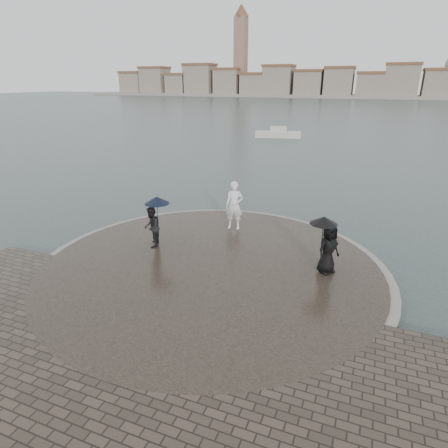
% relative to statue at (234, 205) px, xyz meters
% --- Properties ---
extents(ground, '(400.00, 400.00, 0.00)m').
position_rel_statue_xyz_m(ground, '(0.45, -7.14, -1.42)').
color(ground, '#2B3835').
rests_on(ground, ground).
extents(kerb_ring, '(12.50, 12.50, 0.32)m').
position_rel_statue_xyz_m(kerb_ring, '(0.45, -3.64, -1.26)').
color(kerb_ring, gray).
rests_on(kerb_ring, ground).
extents(quay_tip, '(11.90, 11.90, 0.36)m').
position_rel_statue_xyz_m(quay_tip, '(0.45, -3.64, -1.24)').
color(quay_tip, '#2D261E').
rests_on(quay_tip, ground).
extents(statue, '(0.84, 0.62, 2.11)m').
position_rel_statue_xyz_m(statue, '(0.00, 0.00, 0.00)').
color(statue, white).
rests_on(statue, quay_tip).
extents(visitor_left, '(1.17, 1.07, 2.04)m').
position_rel_statue_xyz_m(visitor_left, '(-2.26, -2.97, 0.03)').
color(visitor_left, black).
rests_on(visitor_left, quay_tip).
extents(visitor_right, '(1.20, 1.08, 1.95)m').
position_rel_statue_xyz_m(visitor_right, '(4.29, -2.64, 0.03)').
color(visitor_right, black).
rests_on(visitor_right, quay_tip).
extents(far_skyline, '(260.00, 20.00, 37.00)m').
position_rel_statue_xyz_m(far_skyline, '(-5.84, 153.57, 4.19)').
color(far_skyline, gray).
rests_on(far_skyline, ground).
extents(boats, '(29.56, 5.04, 1.50)m').
position_rel_statue_xyz_m(boats, '(6.27, 31.68, -1.04)').
color(boats, beige).
rests_on(boats, ground).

